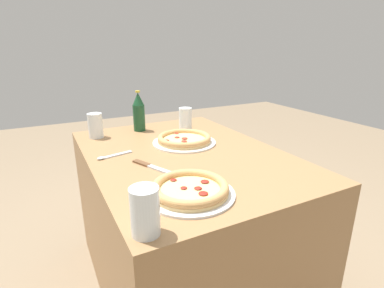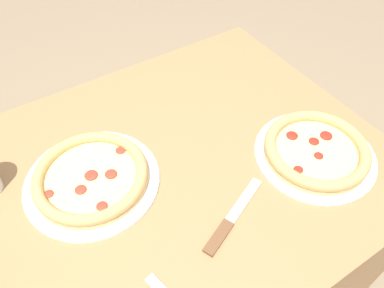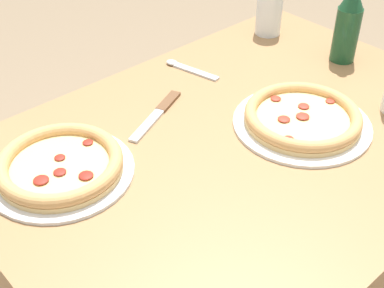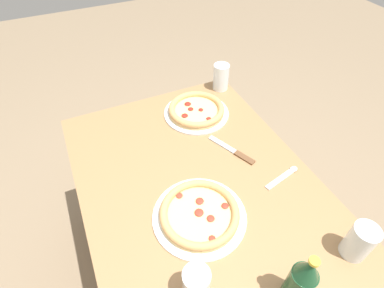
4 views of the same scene
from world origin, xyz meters
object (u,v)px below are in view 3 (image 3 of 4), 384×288
glass_orange_juice (269,14)px  beer_bottle (348,23)px  spoon (187,68)px  pizza_veggie (60,166)px  knife (158,113)px  pizza_salami (302,118)px

glass_orange_juice → beer_bottle: (0.03, -0.25, 0.05)m
beer_bottle → spoon: beer_bottle is taller
beer_bottle → spoon: bearing=145.4°
pizza_veggie → glass_orange_juice: (0.81, 0.15, 0.04)m
glass_orange_juice → knife: 0.54m
glass_orange_juice → knife: bearing=-167.3°
pizza_veggie → beer_bottle: beer_bottle is taller
spoon → beer_bottle: bearing=-34.6°
glass_orange_juice → spoon: bearing=-179.5°
pizza_salami → beer_bottle: beer_bottle is taller
glass_orange_juice → knife: glass_orange_juice is taller
pizza_salami → knife: (-0.22, 0.26, -0.02)m
pizza_salami → knife: size_ratio=1.49×
knife → pizza_veggie: bearing=-173.2°
pizza_veggie → spoon: bearing=17.3°
pizza_salami → spoon: (-0.03, 0.38, -0.02)m
beer_bottle → knife: 0.58m
pizza_salami → glass_orange_juice: bearing=50.9°
pizza_veggie → pizza_salami: 0.55m
knife → glass_orange_juice: bearing=12.7°
pizza_salami → glass_orange_juice: size_ratio=2.42×
glass_orange_juice → spoon: glass_orange_juice is taller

